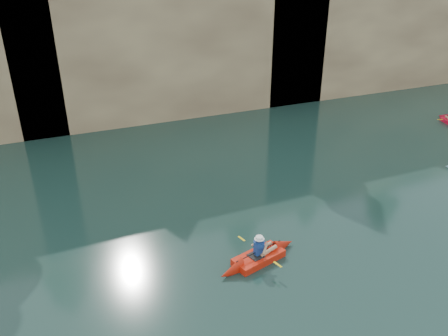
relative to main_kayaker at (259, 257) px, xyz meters
name	(u,v)px	position (x,y,z in m)	size (l,w,h in m)	color
ground	(338,307)	(1.39, -3.47, -0.19)	(160.00, 160.00, 0.00)	black
cliff	(134,26)	(1.39, 26.53, 5.81)	(70.00, 16.00, 12.00)	tan
cliff_slab_center	(183,41)	(3.39, 19.13, 5.51)	(24.00, 2.40, 11.40)	tan
cliff_slab_east	(391,35)	(23.39, 19.13, 4.73)	(26.00, 2.40, 9.84)	tan
sea_cave_center	(109,106)	(-2.61, 18.48, 1.41)	(3.50, 1.00, 3.20)	black
sea_cave_east	(278,79)	(11.39, 18.48, 2.06)	(5.00, 1.00, 4.50)	black
main_kayaker	(259,257)	(0.00, 0.00, 0.00)	(3.99, 2.55, 1.45)	red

